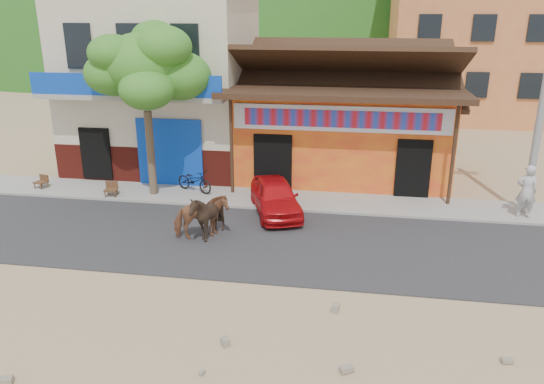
{
  "coord_description": "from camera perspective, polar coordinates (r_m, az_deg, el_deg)",
  "views": [
    {
      "loc": [
        2.54,
        -11.46,
        6.49
      ],
      "look_at": [
        0.21,
        3.0,
        1.4
      ],
      "focal_mm": 35.0,
      "sensor_mm": 36.0,
      "label": 1
    }
  ],
  "objects": [
    {
      "name": "ground",
      "position": [
        13.41,
        -2.95,
        -9.8
      ],
      "size": [
        120.0,
        120.0,
        0.0
      ],
      "primitive_type": "plane",
      "color": "#9E825B",
      "rests_on": "ground"
    },
    {
      "name": "tree",
      "position": [
        18.98,
        -13.24,
        8.43
      ],
      "size": [
        3.0,
        3.0,
        6.0
      ],
      "primitive_type": null,
      "color": "#2D721E",
      "rests_on": "sidewalk"
    },
    {
      "name": "pedestrian",
      "position": [
        18.67,
        25.69,
        0.07
      ],
      "size": [
        0.67,
        0.48,
        1.74
      ],
      "primitive_type": "imported",
      "rotation": [
        0.0,
        0.0,
        3.04
      ],
      "color": "silver",
      "rests_on": "sidewalk"
    },
    {
      "name": "red_car",
      "position": [
        17.47,
        0.37,
        -0.49
      ],
      "size": [
        2.41,
        3.64,
        1.15
      ],
      "primitive_type": "imported",
      "rotation": [
        0.0,
        0.0,
        0.34
      ],
      "color": "red",
      "rests_on": "road"
    },
    {
      "name": "scooter",
      "position": [
        19.56,
        -8.34,
        1.22
      ],
      "size": [
        1.66,
        1.17,
        0.83
      ],
      "primitive_type": "imported",
      "rotation": [
        0.0,
        0.0,
        1.13
      ],
      "color": "black",
      "rests_on": "sidewalk"
    },
    {
      "name": "cafe_chair_right",
      "position": [
        19.72,
        -17.0,
        0.86
      ],
      "size": [
        0.5,
        0.5,
        0.93
      ],
      "primitive_type": null,
      "rotation": [
        0.0,
        0.0,
        0.19
      ],
      "color": "#4B2D19",
      "rests_on": "sidewalk"
    },
    {
      "name": "sidewalk",
      "position": [
        18.78,
        0.83,
        -0.86
      ],
      "size": [
        60.0,
        2.0,
        0.12
      ],
      "primitive_type": "cube",
      "color": "gray",
      "rests_on": "ground"
    },
    {
      "name": "cafe_chair_left",
      "position": [
        21.55,
        -23.68,
        1.53
      ],
      "size": [
        0.5,
        0.5,
        0.88
      ],
      "primitive_type": null,
      "rotation": [
        0.0,
        0.0,
        -0.26
      ],
      "color": "#453017",
      "rests_on": "sidewalk"
    },
    {
      "name": "dance_club",
      "position": [
        21.98,
        7.59,
        6.67
      ],
      "size": [
        8.0,
        6.0,
        3.6
      ],
      "primitive_type": "cube",
      "color": "orange",
      "rests_on": "ground"
    },
    {
      "name": "cow_dark",
      "position": [
        15.6,
        -6.99,
        -2.53
      ],
      "size": [
        1.72,
        1.67,
        1.45
      ],
      "primitive_type": "imported",
      "rotation": [
        0.0,
        0.0,
        -1.04
      ],
      "color": "black",
      "rests_on": "road"
    },
    {
      "name": "cow_tan",
      "position": [
        15.68,
        -7.64,
        -2.69
      ],
      "size": [
        1.72,
        1.36,
        1.32
      ],
      "primitive_type": "imported",
      "rotation": [
        0.0,
        0.0,
        2.05
      ],
      "color": "brown",
      "rests_on": "road"
    },
    {
      "name": "apartment_front",
      "position": [
        36.05,
        20.43,
        17.25
      ],
      "size": [
        9.0,
        9.0,
        12.0
      ],
      "primitive_type": "cube",
      "color": "#CC723F",
      "rests_on": "ground"
    },
    {
      "name": "road",
      "position": [
        15.6,
        -1.05,
        -5.35
      ],
      "size": [
        60.0,
        5.0,
        0.04
      ],
      "primitive_type": "cube",
      "color": "#28282B",
      "rests_on": "ground"
    },
    {
      "name": "cafe_building",
      "position": [
        23.11,
        -11.51,
        11.35
      ],
      "size": [
        7.0,
        6.0,
        7.0
      ],
      "primitive_type": "cube",
      "color": "beige",
      "rests_on": "ground"
    }
  ]
}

